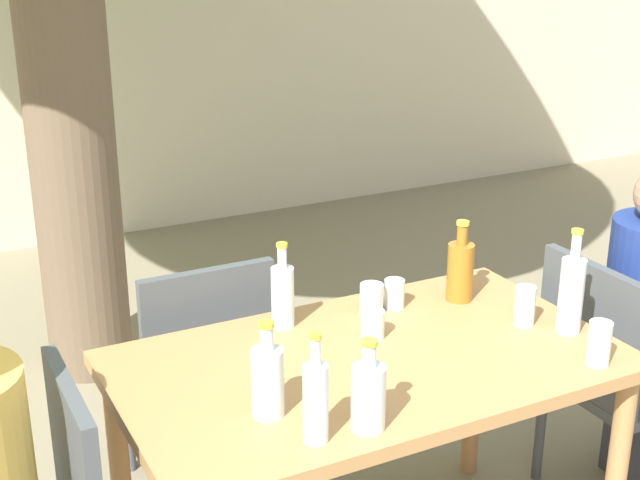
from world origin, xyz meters
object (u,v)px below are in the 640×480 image
water_bottle_0 (368,395)px  drinking_glass_1 (394,294)px  water_bottle_1 (268,379)px  water_bottle_2 (283,294)px  drinking_glass_3 (373,324)px  drinking_glass_4 (599,343)px  amber_bottle_4 (460,270)px  drinking_glass_0 (525,306)px  patio_chair_1 (610,369)px  water_bottle_5 (571,293)px  drinking_glass_2 (371,299)px  patio_chair_2 (200,367)px  dining_table_front (369,387)px  water_bottle_3 (316,400)px

water_bottle_0 → drinking_glass_1: (0.42, 0.57, -0.04)m
water_bottle_1 → water_bottle_0: bearing=-41.5°
water_bottle_2 → drinking_glass_3: 0.28m
drinking_glass_4 → drinking_glass_1: bearing=117.1°
drinking_glass_3 → drinking_glass_4: drinking_glass_4 is taller
water_bottle_1 → amber_bottle_4: 0.90m
drinking_glass_1 → drinking_glass_0: bearing=-45.4°
patio_chair_1 → water_bottle_1: 1.36m
water_bottle_5 → drinking_glass_2: bearing=140.3°
patio_chair_1 → water_bottle_2: bearing=74.4°
drinking_glass_2 → drinking_glass_4: drinking_glass_4 is taller
water_bottle_2 → drinking_glass_3: size_ratio=3.12×
patio_chair_2 → drinking_glass_3: patio_chair_2 is taller
amber_bottle_4 → drinking_glass_2: 0.31m
water_bottle_5 → patio_chair_1: bearing=20.4°
water_bottle_5 → drinking_glass_0: (-0.09, 0.10, -0.06)m
patio_chair_2 → water_bottle_5: size_ratio=2.83×
amber_bottle_4 → drinking_glass_1: 0.23m
dining_table_front → water_bottle_1: water_bottle_1 is taller
patio_chair_1 → amber_bottle_4: (-0.47, 0.22, 0.37)m
patio_chair_2 → drinking_glass_4: bearing=130.5°
water_bottle_5 → drinking_glass_0: bearing=131.6°
patio_chair_1 → drinking_glass_2: bearing=72.0°
water_bottle_1 → water_bottle_3: water_bottle_3 is taller
water_bottle_0 → drinking_glass_2: (0.34, 0.56, -0.04)m
dining_table_front → drinking_glass_3: (0.07, 0.11, 0.14)m
patio_chair_1 → amber_bottle_4: size_ratio=3.41×
water_bottle_5 → drinking_glass_3: 0.58m
dining_table_front → water_bottle_2: bearing=113.3°
drinking_glass_2 → patio_chair_1: bearing=-18.0°
patio_chair_2 → drinking_glass_1: patio_chair_2 is taller
drinking_glass_1 → patio_chair_1: bearing=-20.6°
water_bottle_0 → water_bottle_2: bearing=84.6°
patio_chair_1 → water_bottle_0: 1.21m
patio_chair_1 → water_bottle_2: size_ratio=3.41×
water_bottle_2 → drinking_glass_3: bearing=-43.7°
water_bottle_2 → dining_table_front: bearing=-66.7°
water_bottle_1 → drinking_glass_0: (0.89, 0.12, -0.04)m
amber_bottle_4 → drinking_glass_0: 0.25m
water_bottle_1 → drinking_glass_2: bearing=37.2°
patio_chair_2 → water_bottle_2: (0.15, -0.34, 0.37)m
patio_chair_2 → water_bottle_1: (-0.09, -0.78, 0.36)m
patio_chair_1 → patio_chair_2: bearing=62.3°
drinking_glass_4 → patio_chair_1: bearing=38.6°
water_bottle_0 → water_bottle_5: size_ratio=0.73×
patio_chair_2 → amber_bottle_4: size_ratio=3.41×
water_bottle_1 → water_bottle_3: size_ratio=0.90×
water_bottle_5 → drinking_glass_4: bearing=-109.8°
water_bottle_2 → water_bottle_0: bearing=-95.4°
patio_chair_1 → drinking_glass_4: (-0.40, -0.32, 0.33)m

